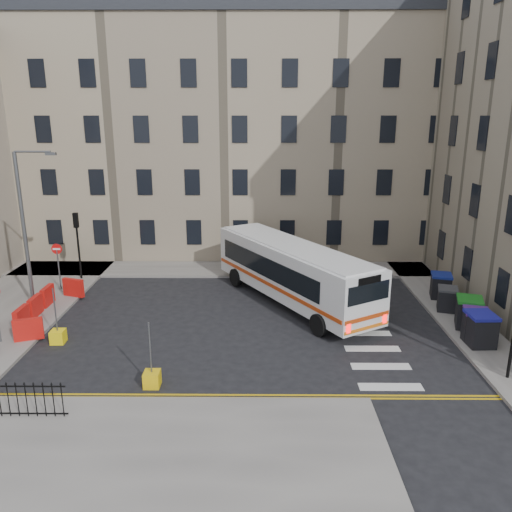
{
  "coord_description": "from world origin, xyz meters",
  "views": [
    {
      "loc": [
        -0.96,
        -22.76,
        9.87
      ],
      "look_at": [
        -1.14,
        1.52,
        3.0
      ],
      "focal_mm": 35.0,
      "sensor_mm": 36.0,
      "label": 1
    }
  ],
  "objects_px": {
    "streetlamp": "(24,228)",
    "wheelie_bin_b": "(476,324)",
    "wheelie_bin_d": "(447,299)",
    "bollard_chevron": "(152,379)",
    "wheelie_bin_a": "(480,329)",
    "wheelie_bin_e": "(441,286)",
    "wheelie_bin_c": "(469,312)",
    "bollard_yellow": "(58,337)",
    "bus": "(292,270)"
  },
  "relations": [
    {
      "from": "wheelie_bin_a",
      "to": "bollard_yellow",
      "type": "xyz_separation_m",
      "value": [
        -18.68,
        0.32,
        -0.58
      ]
    },
    {
      "from": "wheelie_bin_b",
      "to": "wheelie_bin_a",
      "type": "bearing_deg",
      "value": -82.4
    },
    {
      "from": "streetlamp",
      "to": "bus",
      "type": "xyz_separation_m",
      "value": [
        13.79,
        0.8,
        -2.49
      ]
    },
    {
      "from": "wheelie_bin_b",
      "to": "wheelie_bin_e",
      "type": "relative_size",
      "value": 1.01
    },
    {
      "from": "wheelie_bin_a",
      "to": "wheelie_bin_e",
      "type": "xyz_separation_m",
      "value": [
        0.35,
        5.89,
        -0.05
      ]
    },
    {
      "from": "streetlamp",
      "to": "wheelie_bin_c",
      "type": "distance_m",
      "value": 22.38
    },
    {
      "from": "wheelie_bin_a",
      "to": "bollard_chevron",
      "type": "height_order",
      "value": "wheelie_bin_a"
    },
    {
      "from": "wheelie_bin_b",
      "to": "bollard_chevron",
      "type": "bearing_deg",
      "value": -149.51
    },
    {
      "from": "wheelie_bin_a",
      "to": "wheelie_bin_b",
      "type": "height_order",
      "value": "wheelie_bin_a"
    },
    {
      "from": "streetlamp",
      "to": "wheelie_bin_a",
      "type": "xyz_separation_m",
      "value": [
        21.68,
        -4.61,
        -3.46
      ]
    },
    {
      "from": "wheelie_bin_c",
      "to": "bollard_yellow",
      "type": "height_order",
      "value": "wheelie_bin_c"
    },
    {
      "from": "streetlamp",
      "to": "wheelie_bin_c",
      "type": "height_order",
      "value": "streetlamp"
    },
    {
      "from": "bus",
      "to": "wheelie_bin_e",
      "type": "xyz_separation_m",
      "value": [
        8.24,
        0.47,
        -1.02
      ]
    },
    {
      "from": "streetlamp",
      "to": "wheelie_bin_e",
      "type": "relative_size",
      "value": 5.67
    },
    {
      "from": "wheelie_bin_d",
      "to": "streetlamp",
      "type": "bearing_deg",
      "value": -164.28
    },
    {
      "from": "wheelie_bin_a",
      "to": "wheelie_bin_b",
      "type": "distance_m",
      "value": 0.62
    },
    {
      "from": "wheelie_bin_c",
      "to": "wheelie_bin_e",
      "type": "relative_size",
      "value": 1.11
    },
    {
      "from": "wheelie_bin_a",
      "to": "wheelie_bin_d",
      "type": "height_order",
      "value": "wheelie_bin_a"
    },
    {
      "from": "bus",
      "to": "wheelie_bin_d",
      "type": "height_order",
      "value": "bus"
    },
    {
      "from": "wheelie_bin_c",
      "to": "bollard_chevron",
      "type": "relative_size",
      "value": 2.65
    },
    {
      "from": "wheelie_bin_a",
      "to": "wheelie_bin_d",
      "type": "distance_m",
      "value": 4.02
    },
    {
      "from": "bollard_yellow",
      "to": "wheelie_bin_b",
      "type": "bearing_deg",
      "value": 0.9
    },
    {
      "from": "bollard_yellow",
      "to": "bollard_chevron",
      "type": "bearing_deg",
      "value": -36.55
    },
    {
      "from": "streetlamp",
      "to": "bollard_yellow",
      "type": "bearing_deg",
      "value": -55.06
    },
    {
      "from": "wheelie_bin_d",
      "to": "bollard_chevron",
      "type": "xyz_separation_m",
      "value": [
        -13.72,
        -7.41,
        -0.46
      ]
    },
    {
      "from": "wheelie_bin_d",
      "to": "bollard_chevron",
      "type": "bearing_deg",
      "value": -134.34
    },
    {
      "from": "wheelie_bin_b",
      "to": "wheelie_bin_c",
      "type": "height_order",
      "value": "wheelie_bin_c"
    },
    {
      "from": "wheelie_bin_b",
      "to": "wheelie_bin_d",
      "type": "distance_m",
      "value": 3.41
    },
    {
      "from": "wheelie_bin_b",
      "to": "bollard_yellow",
      "type": "xyz_separation_m",
      "value": [
        -18.76,
        -0.29,
        -0.53
      ]
    },
    {
      "from": "bus",
      "to": "wheelie_bin_c",
      "type": "relative_size",
      "value": 7.2
    },
    {
      "from": "wheelie_bin_c",
      "to": "bollard_chevron",
      "type": "xyz_separation_m",
      "value": [
        -13.95,
        -5.27,
        -0.58
      ]
    },
    {
      "from": "streetlamp",
      "to": "bus",
      "type": "relative_size",
      "value": 0.71
    },
    {
      "from": "bus",
      "to": "bollard_yellow",
      "type": "height_order",
      "value": "bus"
    },
    {
      "from": "bus",
      "to": "wheelie_bin_d",
      "type": "relative_size",
      "value": 8.59
    },
    {
      "from": "wheelie_bin_a",
      "to": "wheelie_bin_e",
      "type": "height_order",
      "value": "wheelie_bin_a"
    },
    {
      "from": "streetlamp",
      "to": "wheelie_bin_b",
      "type": "bearing_deg",
      "value": -10.42
    },
    {
      "from": "wheelie_bin_a",
      "to": "wheelie_bin_d",
      "type": "xyz_separation_m",
      "value": [
        0.03,
        4.02,
        -0.12
      ]
    },
    {
      "from": "wheelie_bin_a",
      "to": "wheelie_bin_b",
      "type": "relative_size",
      "value": 0.99
    },
    {
      "from": "wheelie_bin_a",
      "to": "wheelie_bin_c",
      "type": "bearing_deg",
      "value": 80.04
    },
    {
      "from": "wheelie_bin_d",
      "to": "bollard_yellow",
      "type": "relative_size",
      "value": 2.22
    },
    {
      "from": "bus",
      "to": "wheelie_bin_b",
      "type": "distance_m",
      "value": 9.36
    },
    {
      "from": "wheelie_bin_a",
      "to": "bollard_chevron",
      "type": "bearing_deg",
      "value": -168.11
    },
    {
      "from": "bus",
      "to": "bollard_yellow",
      "type": "relative_size",
      "value": 19.09
    },
    {
      "from": "wheelie_bin_c",
      "to": "wheelie_bin_e",
      "type": "height_order",
      "value": "wheelie_bin_c"
    },
    {
      "from": "wheelie_bin_e",
      "to": "streetlamp",
      "type": "bearing_deg",
      "value": -162.78
    },
    {
      "from": "bus",
      "to": "bollard_chevron",
      "type": "xyz_separation_m",
      "value": [
        -5.79,
        -8.8,
        -1.55
      ]
    },
    {
      "from": "streetlamp",
      "to": "bollard_chevron",
      "type": "relative_size",
      "value": 13.57
    },
    {
      "from": "wheelie_bin_b",
      "to": "wheelie_bin_e",
      "type": "xyz_separation_m",
      "value": [
        0.28,
        5.28,
        -0.01
      ]
    },
    {
      "from": "wheelie_bin_c",
      "to": "bollard_chevron",
      "type": "distance_m",
      "value": 14.92
    },
    {
      "from": "bollard_chevron",
      "to": "wheelie_bin_a",
      "type": "bearing_deg",
      "value": 13.91
    }
  ]
}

